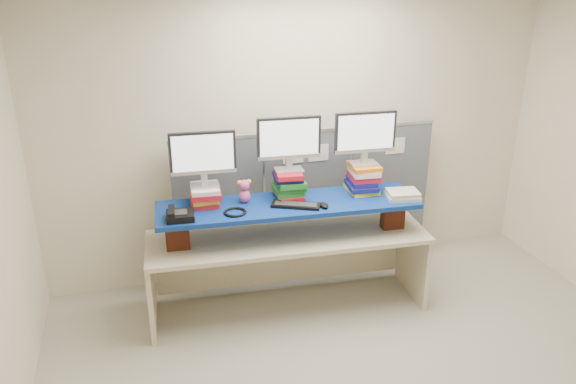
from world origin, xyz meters
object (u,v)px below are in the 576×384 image
object	(u,v)px
blue_board	(288,205)
keyboard	(296,205)
monitor_left	(203,156)
monitor_center	(289,141)
desk_phone	(179,215)
desk	(288,250)
monitor_right	(365,135)

from	to	relation	value
blue_board	keyboard	distance (m)	0.11
blue_board	monitor_left	bearing A→B (deg)	170.30
monitor_center	desk_phone	xyz separation A→B (m)	(-0.98, -0.19, -0.48)
monitor_left	desk	bearing A→B (deg)	-9.70
blue_board	monitor_right	world-z (taller)	monitor_right
monitor_left	keyboard	xyz separation A→B (m)	(0.72, -0.26, -0.42)
monitor_left	monitor_right	bearing A→B (deg)	0.00
desk	monitor_left	xyz separation A→B (m)	(-0.68, 0.17, 0.89)
monitor_center	monitor_right	distance (m)	0.68
desk	blue_board	distance (m)	0.44
desk	monitor_right	size ratio (longest dim) A/B	4.57
monitor_right	blue_board	bearing A→B (deg)	-170.54
monitor_left	keyboard	world-z (taller)	monitor_left
keyboard	desk_phone	distance (m)	0.97
blue_board	monitor_right	distance (m)	0.91
blue_board	monitor_center	distance (m)	0.55
monitor_left	monitor_right	size ratio (longest dim) A/B	1.00
monitor_center	monitor_right	world-z (taller)	monitor_right
keyboard	monitor_left	bearing A→B (deg)	-174.24
monitor_center	keyboard	bearing A→B (deg)	-86.30
desk_phone	keyboard	bearing A→B (deg)	3.36
monitor_left	desk_phone	size ratio (longest dim) A/B	2.32
blue_board	monitor_center	bearing A→B (deg)	73.94
desk	monitor_left	size ratio (longest dim) A/B	4.57
desk	monitor_center	world-z (taller)	monitor_center
blue_board	desk	bearing A→B (deg)	4.01
monitor_center	keyboard	world-z (taller)	monitor_center
desk	keyboard	world-z (taller)	keyboard
monitor_left	keyboard	distance (m)	0.88
desk_phone	monitor_left	bearing A→B (deg)	48.70
monitor_left	monitor_center	bearing A→B (deg)	-0.00
monitor_right	desk_phone	bearing A→B (deg)	-170.94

